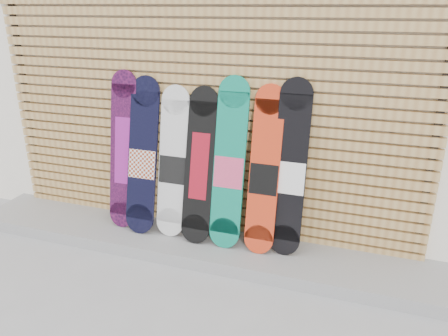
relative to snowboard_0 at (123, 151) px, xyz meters
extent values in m
plane|color=#98989B|center=(0.90, -0.79, -0.89)|extent=(80.00, 80.00, 0.00)
cube|color=white|center=(1.40, 2.71, 0.91)|extent=(12.00, 5.00, 3.60)
cube|color=gray|center=(0.75, -0.11, -0.83)|extent=(4.60, 0.70, 0.12)
cube|color=#AF8349|center=(0.75, 0.18, -0.75)|extent=(4.20, 0.05, 0.08)
cube|color=#AF8349|center=(0.75, 0.18, -0.65)|extent=(4.20, 0.05, 0.08)
cube|color=#AF8349|center=(0.75, 0.18, -0.56)|extent=(4.20, 0.05, 0.07)
cube|color=#AF8349|center=(0.75, 0.18, -0.46)|extent=(4.20, 0.05, 0.07)
cube|color=#AF8349|center=(0.75, 0.18, -0.36)|extent=(4.20, 0.05, 0.07)
cube|color=#AF8349|center=(0.75, 0.18, -0.26)|extent=(4.20, 0.05, 0.07)
cube|color=#AF8349|center=(0.75, 0.18, -0.17)|extent=(4.20, 0.05, 0.07)
cube|color=#AF8349|center=(0.75, 0.18, -0.07)|extent=(4.20, 0.05, 0.07)
cube|color=#AF8349|center=(0.75, 0.18, 0.03)|extent=(4.20, 0.05, 0.07)
cube|color=#AF8349|center=(0.75, 0.18, 0.12)|extent=(4.20, 0.05, 0.08)
cube|color=#AF8349|center=(0.75, 0.18, 0.22)|extent=(4.20, 0.05, 0.08)
cube|color=#AF8349|center=(0.75, 0.18, 0.32)|extent=(4.20, 0.05, 0.08)
cube|color=#AF8349|center=(0.75, 0.18, 0.41)|extent=(4.20, 0.05, 0.08)
cube|color=#AF8349|center=(0.75, 0.18, 0.51)|extent=(4.20, 0.05, 0.08)
cube|color=#AF8349|center=(0.75, 0.18, 0.61)|extent=(4.20, 0.05, 0.08)
cube|color=#AF8349|center=(0.75, 0.18, 0.71)|extent=(4.20, 0.05, 0.08)
cube|color=#AF8349|center=(0.75, 0.18, 0.80)|extent=(4.20, 0.05, 0.08)
cube|color=#AF8349|center=(0.75, 0.18, 0.90)|extent=(4.20, 0.05, 0.08)
cube|color=#AF8349|center=(0.75, 0.18, 1.00)|extent=(4.20, 0.05, 0.08)
cube|color=#AF8349|center=(0.75, 0.18, 1.09)|extent=(4.20, 0.05, 0.08)
cube|color=#AF8349|center=(0.75, 0.18, 1.19)|extent=(4.20, 0.05, 0.08)
cube|color=#AF8349|center=(0.75, 0.18, 1.29)|extent=(4.20, 0.05, 0.08)
cube|color=black|center=(-1.27, 0.20, 0.23)|extent=(0.06, 0.04, 2.23)
cube|color=black|center=(2.77, 0.20, 0.23)|extent=(0.06, 0.04, 2.23)
cube|color=#AF8349|center=(0.75, 0.18, 1.38)|extent=(4.26, 0.07, 0.06)
cube|color=black|center=(0.00, 0.00, 0.00)|extent=(0.27, 0.26, 1.27)
cylinder|color=black|center=(0.00, -0.12, -0.64)|extent=(0.27, 0.07, 0.27)
cylinder|color=black|center=(0.00, 0.12, 0.64)|extent=(0.27, 0.07, 0.27)
cube|color=#951D88|center=(0.00, 0.00, 0.00)|extent=(0.17, 0.15, 0.65)
cube|color=black|center=(0.23, -0.03, -0.02)|extent=(0.30, 0.30, 1.21)
cylinder|color=black|center=(0.23, -0.17, -0.62)|extent=(0.30, 0.09, 0.29)
cylinder|color=black|center=(0.23, 0.11, 0.58)|extent=(0.30, 0.09, 0.29)
cube|color=white|center=(0.23, -0.05, -0.10)|extent=(0.28, 0.09, 0.27)
cube|color=silver|center=(0.54, -0.01, -0.06)|extent=(0.28, 0.26, 1.15)
cylinder|color=silver|center=(0.54, -0.13, -0.63)|extent=(0.28, 0.08, 0.28)
cylinder|color=silver|center=(0.54, 0.11, 0.52)|extent=(0.28, 0.08, 0.28)
cube|color=black|center=(0.54, -0.02, -0.13)|extent=(0.27, 0.08, 0.26)
cube|color=black|center=(0.82, -0.03, -0.05)|extent=(0.28, 0.30, 1.16)
cylinder|color=black|center=(0.82, -0.17, -0.63)|extent=(0.28, 0.09, 0.28)
cylinder|color=black|center=(0.82, 0.11, 0.52)|extent=(0.28, 0.09, 0.28)
cube|color=maroon|center=(0.82, -0.03, -0.05)|extent=(0.17, 0.17, 0.61)
cube|color=#0D7E63|center=(1.10, -0.02, 0.00)|extent=(0.29, 0.29, 1.26)
cylinder|color=#0D7E63|center=(1.10, -0.16, -0.63)|extent=(0.29, 0.08, 0.29)
cylinder|color=#0D7E63|center=(1.10, 0.11, 0.63)|extent=(0.29, 0.08, 0.29)
cube|color=#F15582|center=(1.10, -0.04, -0.08)|extent=(0.27, 0.09, 0.28)
cube|color=red|center=(1.43, -0.02, -0.03)|extent=(0.27, 0.29, 1.23)
cylinder|color=red|center=(1.43, -0.16, -0.64)|extent=(0.27, 0.08, 0.27)
cylinder|color=red|center=(1.43, 0.11, 0.58)|extent=(0.27, 0.08, 0.27)
cube|color=black|center=(1.43, -0.04, -0.10)|extent=(0.25, 0.08, 0.27)
cube|color=black|center=(1.65, 0.00, 0.01)|extent=(0.28, 0.25, 1.27)
cylinder|color=black|center=(1.65, -0.11, -0.63)|extent=(0.28, 0.07, 0.28)
cylinder|color=black|center=(1.65, 0.12, 0.64)|extent=(0.28, 0.07, 0.28)
cube|color=white|center=(1.65, -0.01, -0.07)|extent=(0.27, 0.08, 0.28)
camera|label=1|loc=(2.24, -3.52, 1.36)|focal=35.00mm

